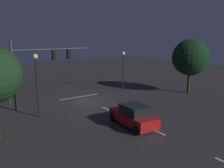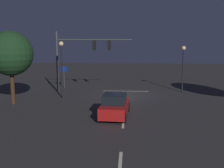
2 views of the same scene
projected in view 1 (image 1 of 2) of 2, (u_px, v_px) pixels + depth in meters
The scene contains 10 objects.
ground_plane at pixel (88, 101), 25.62m from camera, with size 80.00×80.00×0.00m, color #2D2B2B.
traffic_signal_assembly at pixel (41, 62), 22.76m from camera, with size 7.97×0.47×6.45m.
lane_dash_far at pixel (109, 110), 22.41m from camera, with size 2.20×0.16×0.01m, color beige.
lane_dash_mid at pixel (154, 130), 17.59m from camera, with size 2.20×0.16×0.01m, color beige.
stop_bar at pixel (80, 97), 27.21m from camera, with size 5.00×0.16×0.01m, color beige.
car_approaching at pixel (133, 116), 18.39m from camera, with size 2.17×4.47×1.70m.
street_lamp_left_kerb at pixel (123, 63), 29.73m from camera, with size 0.44×0.44×4.94m.
street_lamp_right_kerb at pixel (36, 74), 19.77m from camera, with size 0.44×0.44×5.43m.
route_sign at pixel (9, 86), 23.96m from camera, with size 0.89×0.27×2.59m.
tree_left_near at pixel (190, 57), 28.17m from camera, with size 4.31×4.31×6.51m.
Camera 1 is at (12.04, 21.77, 6.90)m, focal length 38.02 mm.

